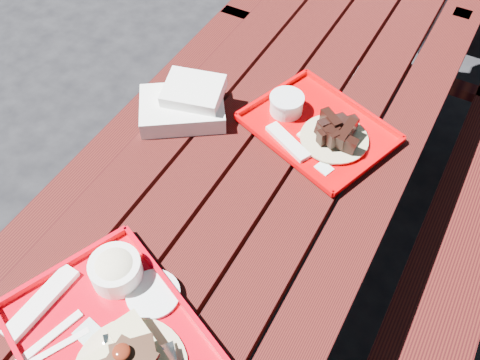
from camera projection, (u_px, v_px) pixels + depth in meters
The scene contains 5 objects.
ground at pixel (259, 286), 2.07m from camera, with size 60.00×60.00×0.00m, color black.
picnic_table_near at pixel (264, 200), 1.63m from camera, with size 1.41×2.40×0.75m.
near_tray at pixel (116, 329), 1.14m from camera, with size 0.55×0.49×0.14m.
far_tray at pixel (315, 126), 1.53m from camera, with size 0.47×0.42×0.07m.
white_cloth at pixel (186, 104), 1.56m from camera, with size 0.30×0.28×0.10m.
Camera 1 is at (0.41, -0.89, 1.87)m, focal length 40.00 mm.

